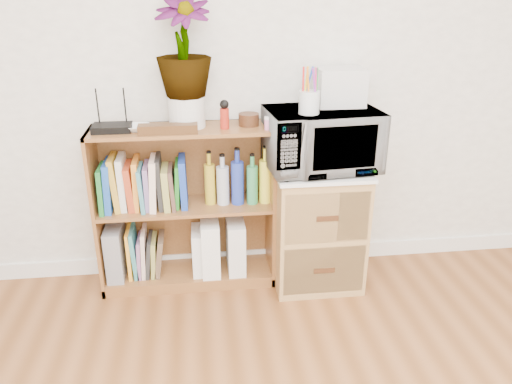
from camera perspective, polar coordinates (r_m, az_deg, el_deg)
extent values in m
cube|color=white|center=(3.22, -1.26, -7.43)|extent=(4.00, 0.02, 0.10)
cube|color=brown|center=(2.89, -7.98, -1.87)|extent=(1.00, 0.30, 0.95)
cube|color=#9E7542|center=(2.95, 6.90, -3.95)|extent=(0.50, 0.45, 0.70)
imported|color=white|center=(2.74, 7.47, 5.97)|extent=(0.63, 0.45, 0.33)
cylinder|color=silver|center=(2.60, 6.10, 10.16)|extent=(0.11, 0.11, 0.12)
cube|color=silver|center=(2.80, 9.51, 11.78)|extent=(0.25, 0.21, 0.20)
cube|color=black|center=(2.74, -16.12, 7.06)|extent=(0.20, 0.14, 0.04)
imported|color=white|center=(2.71, -13.35, 7.13)|extent=(0.13, 0.13, 0.03)
cylinder|color=silver|center=(2.72, -7.92, 9.06)|extent=(0.19, 0.19, 0.16)
imported|color=#3C7F33|center=(2.66, -8.32, 16.10)|extent=(0.28, 0.28, 0.51)
cube|color=#361E0E|center=(2.62, -10.02, 7.11)|extent=(0.30, 0.08, 0.05)
cylinder|color=#A82314|center=(2.68, -3.61, 8.37)|extent=(0.05, 0.05, 0.11)
cylinder|color=#331E0E|center=(2.74, -0.83, 8.29)|extent=(0.11, 0.11, 0.07)
cube|color=pink|center=(2.66, 2.00, 7.74)|extent=(0.11, 0.04, 0.06)
cube|color=gray|center=(3.04, -15.72, -6.48)|extent=(0.09, 0.25, 0.31)
cube|color=silver|center=(3.00, -6.48, -6.60)|extent=(0.08, 0.21, 0.27)
cube|color=white|center=(2.98, -5.25, -6.01)|extent=(0.10, 0.27, 0.33)
cube|color=silver|center=(2.99, -2.35, -5.97)|extent=(0.10, 0.25, 0.32)
cube|color=#1E722D|center=(2.87, -17.08, 0.51)|extent=(0.03, 0.20, 0.26)
cube|color=#1D4DAE|center=(2.86, -16.44, 0.76)|extent=(0.05, 0.20, 0.28)
cube|color=gold|center=(2.85, -15.74, 1.02)|extent=(0.05, 0.20, 0.30)
cube|color=silver|center=(2.85, -15.00, 1.01)|extent=(0.04, 0.20, 0.30)
cube|color=#B63F1F|center=(2.85, -14.17, 0.61)|extent=(0.05, 0.20, 0.25)
cube|color=orange|center=(2.84, -13.48, 0.93)|extent=(0.03, 0.20, 0.28)
cube|color=teal|center=(2.85, -12.86, 0.62)|extent=(0.03, 0.20, 0.25)
cube|color=#8E6FA6|center=(2.84, -12.29, 0.67)|extent=(0.03, 0.20, 0.25)
cube|color=#F8D7C1|center=(2.83, -11.61, 1.11)|extent=(0.05, 0.20, 0.29)
cube|color=#282828|center=(2.83, -10.93, 1.15)|extent=(0.03, 0.20, 0.29)
cube|color=#9F9C49|center=(2.84, -10.19, 0.64)|extent=(0.04, 0.20, 0.23)
cube|color=brown|center=(2.83, -9.53, 0.66)|extent=(0.03, 0.20, 0.23)
cube|color=#228223|center=(2.83, -8.98, 0.84)|extent=(0.04, 0.20, 0.25)
cube|color=#1C3DA9|center=(2.82, -8.32, 1.15)|extent=(0.04, 0.20, 0.28)
cylinder|color=gold|center=(2.82, -5.32, 1.52)|extent=(0.06, 0.06, 0.30)
cylinder|color=#AEB6C6|center=(2.82, -3.84, 1.43)|extent=(0.07, 0.07, 0.29)
cylinder|color=#2339A6|center=(2.82, -2.17, 1.84)|extent=(0.07, 0.07, 0.32)
cylinder|color=#369658|center=(2.84, -0.49, 1.58)|extent=(0.06, 0.06, 0.29)
cylinder|color=yellow|center=(2.84, 1.02, 2.02)|extent=(0.07, 0.07, 0.32)
cube|color=gold|center=(3.03, -14.18, -6.61)|extent=(0.02, 0.19, 0.29)
cube|color=teal|center=(3.03, -13.67, -6.60)|extent=(0.04, 0.19, 0.29)
cube|color=#895C8B|center=(3.04, -13.11, -7.06)|extent=(0.03, 0.19, 0.23)
cube|color=beige|center=(3.02, -12.65, -6.63)|extent=(0.04, 0.19, 0.28)
cube|color=#282828|center=(3.03, -12.11, -7.01)|extent=(0.05, 0.19, 0.24)
cube|color=olive|center=(3.03, -11.57, -7.07)|extent=(0.04, 0.19, 0.23)
cube|color=brown|center=(3.03, -10.96, -6.96)|extent=(0.07, 0.19, 0.24)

